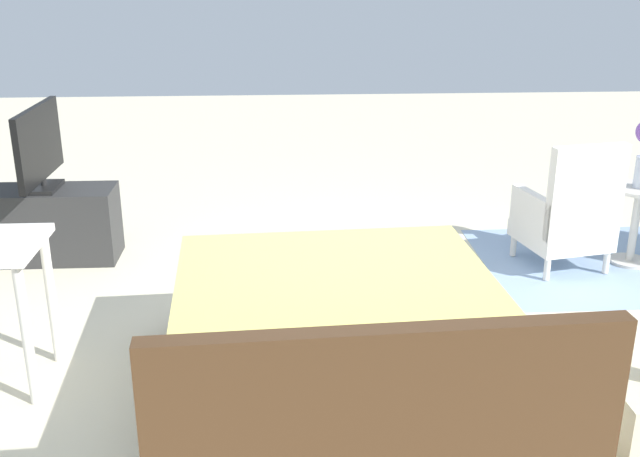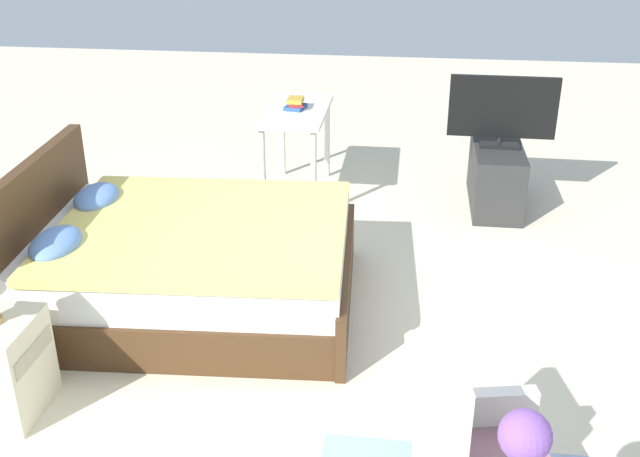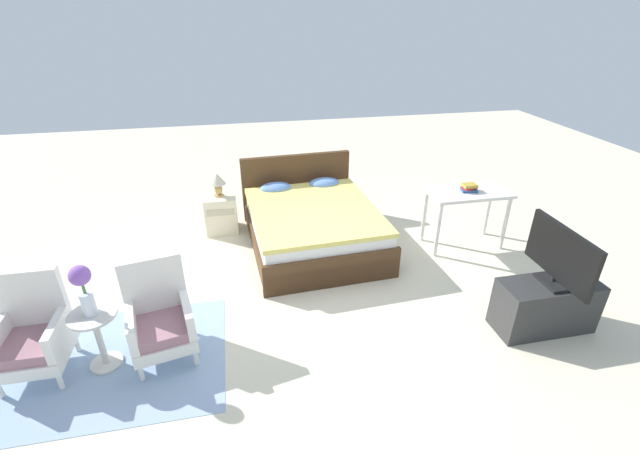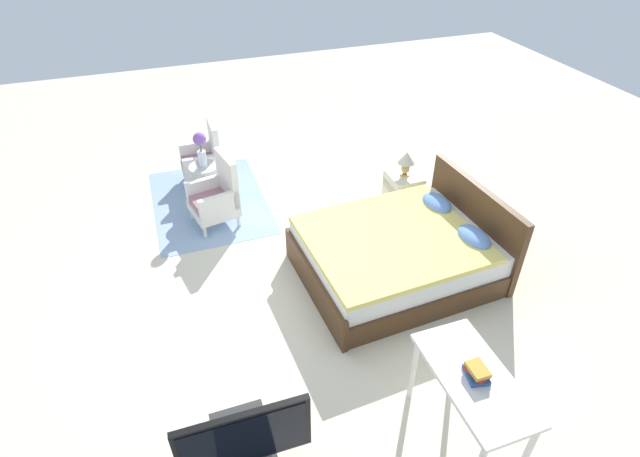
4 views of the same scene
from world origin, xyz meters
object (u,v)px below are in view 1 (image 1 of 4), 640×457
(bed, at_px, (345,363))
(tv_stand, at_px, (49,224))
(armchair_by_window_right, at_px, (568,217))
(side_table, at_px, (636,216))
(tv_flatscreen, at_px, (39,147))

(bed, relative_size, tv_stand, 2.23)
(armchair_by_window_right, relative_size, side_table, 1.62)
(armchair_by_window_right, relative_size, tv_flatscreen, 1.05)
(tv_stand, relative_size, tv_flatscreen, 1.10)
(bed, xyz_separation_m, tv_stand, (1.95, -2.14, -0.03))
(armchair_by_window_right, distance_m, tv_stand, 3.68)
(bed, distance_m, tv_flatscreen, 2.94)
(side_table, height_order, tv_stand, side_table)
(armchair_by_window_right, relative_size, tv_stand, 0.96)
(bed, distance_m, armchair_by_window_right, 2.44)
(armchair_by_window_right, xyz_separation_m, tv_flatscreen, (3.66, -0.39, 0.45))
(tv_stand, bearing_deg, bed, 132.32)
(bed, height_order, armchair_by_window_right, bed)
(bed, bearing_deg, tv_stand, -47.68)
(bed, height_order, side_table, bed)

